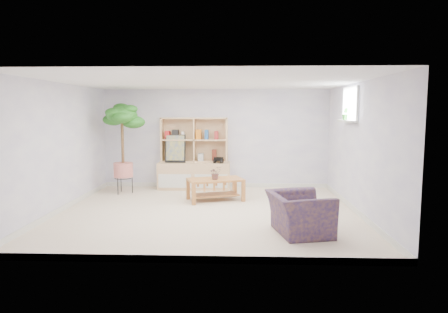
{
  "coord_description": "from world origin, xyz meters",
  "views": [
    {
      "loc": [
        0.58,
        -7.24,
        1.88
      ],
      "look_at": [
        0.29,
        0.42,
        1.0
      ],
      "focal_mm": 32.0,
      "sensor_mm": 36.0,
      "label": 1
    }
  ],
  "objects_px": {
    "storage_unit": "(194,154)",
    "coffee_table": "(215,190)",
    "floor_tree": "(123,149)",
    "armchair": "(299,211)"
  },
  "relations": [
    {
      "from": "coffee_table",
      "to": "floor_tree",
      "type": "xyz_separation_m",
      "value": [
        -2.14,
        0.65,
        0.8
      ]
    },
    {
      "from": "coffee_table",
      "to": "floor_tree",
      "type": "distance_m",
      "value": 2.37
    },
    {
      "from": "storage_unit",
      "to": "armchair",
      "type": "xyz_separation_m",
      "value": [
        2.01,
        -3.47,
        -0.5
      ]
    },
    {
      "from": "coffee_table",
      "to": "armchair",
      "type": "bearing_deg",
      "value": -76.87
    },
    {
      "from": "storage_unit",
      "to": "floor_tree",
      "type": "bearing_deg",
      "value": -159.22
    },
    {
      "from": "storage_unit",
      "to": "floor_tree",
      "type": "height_order",
      "value": "floor_tree"
    },
    {
      "from": "armchair",
      "to": "floor_tree",
      "type": "bearing_deg",
      "value": 38.64
    },
    {
      "from": "floor_tree",
      "to": "armchair",
      "type": "relative_size",
      "value": 2.12
    },
    {
      "from": "storage_unit",
      "to": "floor_tree",
      "type": "relative_size",
      "value": 0.84
    },
    {
      "from": "storage_unit",
      "to": "coffee_table",
      "type": "height_order",
      "value": "storage_unit"
    }
  ]
}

